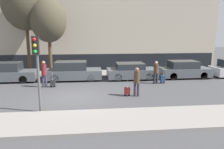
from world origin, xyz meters
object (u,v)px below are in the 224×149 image
(parked_car_3, at_px, (184,70))
(traffic_light, at_px, (37,59))
(bare_tree_near_crossing, at_px, (25,2))
(trolley_right, at_px, (163,79))
(parked_car_2, at_px, (131,71))
(trolley_left, at_px, (53,83))
(pedestrian_center, at_px, (137,80))
(pedestrian_left, at_px, (44,72))
(bare_tree_down_street, at_px, (48,21))
(parked_car_0, at_px, (6,73))
(parked_car_1, at_px, (73,71))
(pedestrian_right, at_px, (156,71))
(trolley_center, at_px, (127,91))

(parked_car_3, distance_m, traffic_light, 12.44)
(traffic_light, distance_m, bare_tree_near_crossing, 10.60)
(trolley_right, relative_size, bare_tree_near_crossing, 0.13)
(parked_car_3, distance_m, trolley_right, 2.98)
(parked_car_2, xyz_separation_m, parked_car_3, (4.43, -0.02, 0.04))
(trolley_left, height_order, pedestrian_center, pedestrian_center)
(parked_car_2, distance_m, parked_car_3, 4.43)
(parked_car_2, relative_size, parked_car_3, 0.98)
(trolley_right, bearing_deg, pedestrian_left, -178.03)
(trolley_left, distance_m, bare_tree_down_street, 5.73)
(parked_car_0, xyz_separation_m, parked_car_2, (9.72, -0.05, -0.06))
(pedestrian_center, bearing_deg, traffic_light, -147.60)
(parked_car_0, distance_m, parked_car_1, 5.05)
(parked_car_0, distance_m, parked_car_3, 14.15)
(pedestrian_right, bearing_deg, parked_car_2, -55.66)
(trolley_left, height_order, bare_tree_near_crossing, bare_tree_near_crossing)
(trolley_left, bearing_deg, parked_car_2, 19.22)
(parked_car_2, distance_m, traffic_light, 9.22)
(parked_car_0, bearing_deg, bare_tree_near_crossing, 65.51)
(parked_car_1, distance_m, parked_car_3, 9.10)
(bare_tree_near_crossing, bearing_deg, parked_car_0, -114.49)
(trolley_left, xyz_separation_m, traffic_light, (0.18, -4.92, 2.23))
(pedestrian_right, bearing_deg, bare_tree_near_crossing, -28.34)
(trolley_left, relative_size, trolley_right, 0.94)
(parked_car_0, bearing_deg, bare_tree_down_street, 26.94)
(pedestrian_right, distance_m, traffic_light, 9.00)
(pedestrian_left, height_order, bare_tree_down_street, bare_tree_down_street)
(trolley_center, bearing_deg, trolley_right, 43.06)
(parked_car_1, height_order, traffic_light, traffic_light)
(trolley_center, bearing_deg, bare_tree_down_street, 130.55)
(parked_car_2, xyz_separation_m, trolley_left, (-5.90, -2.06, -0.31))
(pedestrian_left, bearing_deg, traffic_light, 100.41)
(bare_tree_near_crossing, xyz_separation_m, bare_tree_down_street, (1.97, -0.92, -1.57))
(parked_car_1, xyz_separation_m, pedestrian_right, (6.14, -1.92, 0.26))
(pedestrian_center, xyz_separation_m, bare_tree_near_crossing, (-7.95, 7.36, 5.23))
(parked_car_2, xyz_separation_m, pedestrian_left, (-6.45, -2.04, 0.43))
(pedestrian_center, relative_size, bare_tree_down_street, 0.27)
(trolley_left, xyz_separation_m, pedestrian_right, (7.37, 0.26, 0.63))
(parked_car_1, relative_size, trolley_left, 4.15)
(bare_tree_down_street, bearing_deg, pedestrian_right, -23.00)
(parked_car_3, distance_m, pedestrian_center, 6.97)
(bare_tree_down_street, bearing_deg, trolley_left, -79.25)
(parked_car_2, height_order, pedestrian_left, pedestrian_left)
(parked_car_2, height_order, bare_tree_near_crossing, bare_tree_near_crossing)
(parked_car_3, bearing_deg, trolley_center, -139.98)
(trolley_center, xyz_separation_m, bare_tree_down_street, (-5.43, 6.35, 4.33))
(pedestrian_left, bearing_deg, trolley_left, 179.92)
(parked_car_2, distance_m, trolley_left, 6.26)
(parked_car_1, distance_m, pedestrian_center, 6.39)
(trolley_right, distance_m, traffic_light, 9.59)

